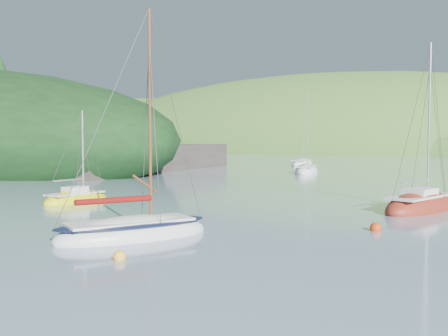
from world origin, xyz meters
The scene contains 7 objects.
ground centered at (0.00, 0.00, 0.00)m, with size 700.00×700.00×0.00m, color gray.
daysailer_white centered at (2.70, 0.00, 0.23)m, with size 4.91×6.99×10.12m.
sloop_red centered at (10.73, 15.10, 0.21)m, with size 3.91×7.45×10.49m.
sailboat_yellow centered at (-8.81, 6.68, 0.17)m, with size 1.99×4.95×6.55m.
distant_sloop_a centered at (-8.70, 42.33, 0.18)m, with size 4.81×8.10×10.92m.
distant_sloop_c centered at (-17.19, 59.52, 0.18)m, with size 3.64×7.74×10.62m.
mooring_buoys centered at (2.67, 4.81, 0.12)m, with size 20.01×11.88×0.50m.
Camera 1 is at (17.09, -14.86, 3.98)m, focal length 40.00 mm.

